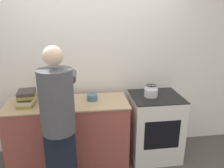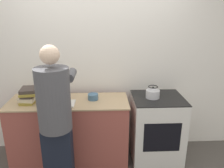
# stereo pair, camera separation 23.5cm
# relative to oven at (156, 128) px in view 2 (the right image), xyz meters

# --- Properties ---
(wall_back) EXTENTS (8.00, 0.05, 2.60)m
(wall_back) POSITION_rel_oven_xyz_m (-0.81, 0.38, 0.84)
(wall_back) COLOR white
(wall_back) RESTS_ON ground_plane
(counter) EXTENTS (1.56, 0.58, 0.91)m
(counter) POSITION_rel_oven_xyz_m (-1.19, -0.03, -0.01)
(counter) COLOR #9E4C42
(counter) RESTS_ON ground_plane
(oven) EXTENTS (0.68, 0.62, 0.92)m
(oven) POSITION_rel_oven_xyz_m (0.00, 0.00, 0.00)
(oven) COLOR silver
(oven) RESTS_ON ground_plane
(person) EXTENTS (0.40, 0.63, 1.71)m
(person) POSITION_rel_oven_xyz_m (-1.25, -0.55, 0.46)
(person) COLOR black
(person) RESTS_ON ground_plane
(cutting_board) EXTENTS (0.40, 0.23, 0.02)m
(cutting_board) POSITION_rel_oven_xyz_m (-1.29, -0.15, 0.46)
(cutting_board) COLOR silver
(cutting_board) RESTS_ON counter
(knife) EXTENTS (0.24, 0.14, 0.01)m
(knife) POSITION_rel_oven_xyz_m (-1.34, -0.12, 0.47)
(knife) COLOR silver
(knife) RESTS_ON cutting_board
(kettle) EXTENTS (0.18, 0.18, 0.16)m
(kettle) POSITION_rel_oven_xyz_m (-0.08, -0.01, 0.53)
(kettle) COLOR silver
(kettle) RESTS_ON oven
(bowl_prep) EXTENTS (0.14, 0.14, 0.08)m
(bowl_prep) POSITION_rel_oven_xyz_m (-0.87, 0.00, 0.49)
(bowl_prep) COLOR #426684
(bowl_prep) RESTS_ON counter
(canister_jar) EXTENTS (0.16, 0.16, 0.15)m
(canister_jar) POSITION_rel_oven_xyz_m (-1.47, 0.13, 0.53)
(canister_jar) COLOR tan
(canister_jar) RESTS_ON counter
(book_stack) EXTENTS (0.24, 0.30, 0.18)m
(book_stack) POSITION_rel_oven_xyz_m (-1.68, -0.04, 0.54)
(book_stack) COLOR olive
(book_stack) RESTS_ON counter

